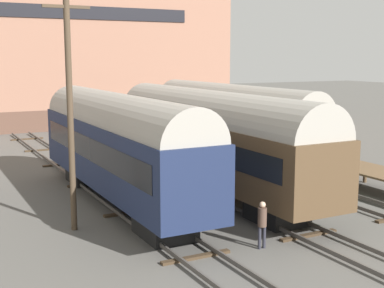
{
  "coord_description": "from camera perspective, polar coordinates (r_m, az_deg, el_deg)",
  "views": [
    {
      "loc": [
        -13.07,
        -18.35,
        6.81
      ],
      "look_at": [
        0.0,
        6.68,
        2.2
      ],
      "focal_mm": 50.0,
      "sensor_mm": 36.0,
      "label": 1
    }
  ],
  "objects": [
    {
      "name": "ground_plane",
      "position": [
        23.54,
        7.62,
        -7.63
      ],
      "size": [
        200.0,
        200.0,
        0.0
      ],
      "primitive_type": "plane",
      "color": "#56544F"
    },
    {
      "name": "track_left",
      "position": [
        21.17,
        -3.42,
        -9.1
      ],
      "size": [
        2.6,
        60.0,
        0.26
      ],
      "color": "#4C4742",
      "rests_on": "ground"
    },
    {
      "name": "track_middle",
      "position": [
        23.5,
        7.62,
        -7.3
      ],
      "size": [
        2.6,
        60.0,
        0.26
      ],
      "color": "#4C4742",
      "rests_on": "ground"
    },
    {
      "name": "track_right",
      "position": [
        26.53,
        16.35,
        -5.66
      ],
      "size": [
        2.6,
        60.0,
        0.26
      ],
      "color": "#4C4742",
      "rests_on": "ground"
    },
    {
      "name": "train_car_brown",
      "position": [
        26.76,
        1.98,
        0.95
      ],
      "size": [
        3.07,
        17.25,
        5.19
      ],
      "color": "black",
      "rests_on": "ground"
    },
    {
      "name": "train_car_green",
      "position": [
        34.38,
        4.14,
        2.73
      ],
      "size": [
        2.96,
        16.81,
        5.12
      ],
      "color": "black",
      "rests_on": "ground"
    },
    {
      "name": "train_car_navy",
      "position": [
        24.72,
        -7.92,
        0.25
      ],
      "size": [
        2.85,
        15.7,
        5.2
      ],
      "color": "black",
      "rests_on": "ground"
    },
    {
      "name": "station_platform",
      "position": [
        29.93,
        16.53,
        -2.24
      ],
      "size": [
        2.53,
        13.81,
        1.12
      ],
      "color": "brown",
      "rests_on": "ground"
    },
    {
      "name": "bench",
      "position": [
        31.72,
        13.0,
        -0.41
      ],
      "size": [
        1.4,
        0.4,
        0.91
      ],
      "color": "brown",
      "rests_on": "station_platform"
    },
    {
      "name": "person_worker",
      "position": [
        19.4,
        7.5,
        -8.08
      ],
      "size": [
        0.32,
        0.32,
        1.74
      ],
      "color": "#282833",
      "rests_on": "ground"
    },
    {
      "name": "utility_pole",
      "position": [
        21.11,
        -12.91,
        4.36
      ],
      "size": [
        1.8,
        0.24,
        9.85
      ],
      "color": "#473828",
      "rests_on": "ground"
    },
    {
      "name": "warehouse_building",
      "position": [
        56.19,
        -15.44,
        12.06
      ],
      "size": [
        36.58,
        10.9,
        19.73
      ],
      "color": "brown",
      "rests_on": "ground"
    }
  ]
}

